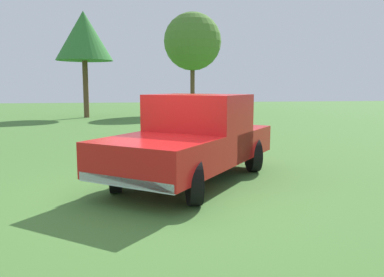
# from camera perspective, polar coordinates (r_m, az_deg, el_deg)

# --- Properties ---
(ground_plane) EXTENTS (80.00, 80.00, 0.00)m
(ground_plane) POSITION_cam_1_polar(r_m,az_deg,el_deg) (7.29, -4.39, -8.11)
(ground_plane) COLOR #477533
(pickup_truck) EXTENTS (4.84, 4.33, 1.81)m
(pickup_truck) POSITION_cam_1_polar(r_m,az_deg,el_deg) (8.16, 0.39, 0.34)
(pickup_truck) COLOR black
(pickup_truck) RESTS_ON ground_plane
(tree_back_left) EXTENTS (4.04, 4.04, 7.10)m
(tree_back_left) POSITION_cam_1_polar(r_m,az_deg,el_deg) (28.03, 0.08, 14.07)
(tree_back_left) COLOR brown
(tree_back_left) RESTS_ON ground_plane
(tree_back_right) EXTENTS (3.49, 3.49, 6.54)m
(tree_back_right) POSITION_cam_1_polar(r_m,az_deg,el_deg) (25.50, -15.65, 14.29)
(tree_back_right) COLOR brown
(tree_back_right) RESTS_ON ground_plane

